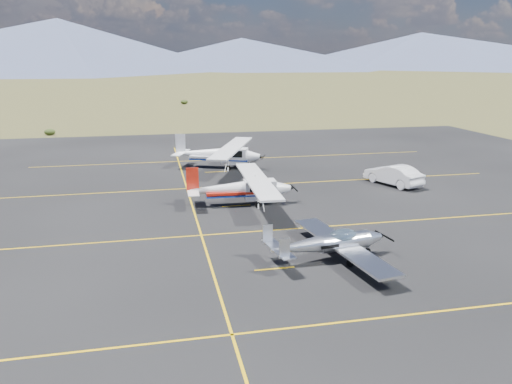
{
  "coord_description": "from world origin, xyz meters",
  "views": [
    {
      "loc": [
        -8.54,
        -25.31,
        9.91
      ],
      "look_at": [
        -2.12,
        5.03,
        1.6
      ],
      "focal_mm": 35.0,
      "sensor_mm": 36.0,
      "label": 1
    }
  ],
  "objects_px": {
    "aircraft_low_wing": "(331,243)",
    "aircraft_plain": "(219,153)",
    "aircraft_cessna": "(242,188)",
    "sedan": "(393,175)"
  },
  "relations": [
    {
      "from": "aircraft_low_wing",
      "to": "sedan",
      "type": "distance_m",
      "value": 17.22
    },
    {
      "from": "aircraft_cessna",
      "to": "aircraft_low_wing",
      "type": "bearing_deg",
      "value": -73.75
    },
    {
      "from": "aircraft_cessna",
      "to": "sedan",
      "type": "xyz_separation_m",
      "value": [
        13.03,
        3.08,
        -0.4
      ]
    },
    {
      "from": "aircraft_low_wing",
      "to": "sedan",
      "type": "xyz_separation_m",
      "value": [
        10.37,
        13.75,
        -0.07
      ]
    },
    {
      "from": "aircraft_cessna",
      "to": "aircraft_plain",
      "type": "bearing_deg",
      "value": 91.45
    },
    {
      "from": "aircraft_cessna",
      "to": "aircraft_plain",
      "type": "xyz_separation_m",
      "value": [
        0.17,
        12.51,
        0.13
      ]
    },
    {
      "from": "aircraft_cessna",
      "to": "aircraft_plain",
      "type": "relative_size",
      "value": 0.92
    },
    {
      "from": "aircraft_low_wing",
      "to": "aircraft_cessna",
      "type": "relative_size",
      "value": 0.8
    },
    {
      "from": "aircraft_low_wing",
      "to": "aircraft_plain",
      "type": "xyz_separation_m",
      "value": [
        -2.5,
        23.18,
        0.46
      ]
    },
    {
      "from": "sedan",
      "to": "aircraft_cessna",
      "type": "bearing_deg",
      "value": -8.41
    }
  ]
}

